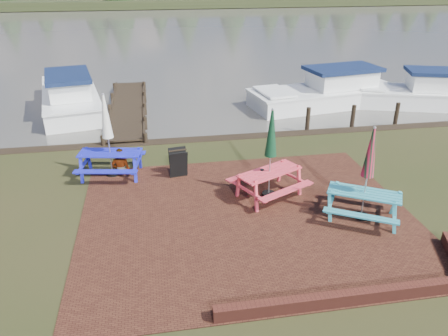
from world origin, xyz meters
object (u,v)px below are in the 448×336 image
object	(u,v)px
jetty	(128,108)
picnic_table_blue	(109,148)
chalkboard	(178,163)
boat_near	(328,93)
picnic_table_red	(270,167)
person	(119,149)
boat_far	(422,94)
boat_jetty	(70,97)
picnic_table_teal	(365,188)

from	to	relation	value
jetty	picnic_table_blue	bearing A→B (deg)	-92.46
chalkboard	boat_near	size ratio (longest dim) A/B	0.12
picnic_table_red	boat_near	distance (m)	10.56
picnic_table_red	person	xyz separation A→B (m)	(-4.40, 2.34, -0.09)
person	boat_far	bearing A→B (deg)	-156.27
boat_jetty	person	size ratio (longest dim) A/B	4.42
picnic_table_teal	boat_near	world-z (taller)	picnic_table_teal
boat_far	person	world-z (taller)	person
person	chalkboard	bearing A→B (deg)	165.00
boat_jetty	boat_far	xyz separation A→B (m)	(17.10, -2.35, -0.03)
boat_jetty	boat_near	world-z (taller)	boat_jetty
boat_jetty	boat_near	xyz separation A→B (m)	(12.56, -1.39, -0.02)
picnic_table_blue	boat_far	xyz separation A→B (m)	(14.68, 5.85, -0.55)
person	boat_jetty	bearing A→B (deg)	-69.40
boat_far	person	bearing A→B (deg)	129.14
picnic_table_red	picnic_table_blue	bearing A→B (deg)	128.00
picnic_table_red	person	world-z (taller)	picnic_table_red
picnic_table_red	picnic_table_blue	world-z (taller)	picnic_table_blue
picnic_table_red	jetty	size ratio (longest dim) A/B	0.30
boat_near	boat_far	size ratio (longest dim) A/B	1.15
picnic_table_red	person	distance (m)	4.99
boat_jetty	boat_near	distance (m)	12.64
boat_near	person	distance (m)	11.92
picnic_table_teal	boat_jetty	world-z (taller)	picnic_table_teal
boat_jetty	boat_far	bearing A→B (deg)	-18.70
jetty	person	distance (m)	6.88
picnic_table_teal	boat_near	bearing A→B (deg)	103.13
picnic_table_teal	jetty	bearing A→B (deg)	151.49
chalkboard	boat_near	distance (m)	10.80
boat_far	person	xyz separation A→B (m)	(-14.41, -5.71, 0.46)
picnic_table_teal	boat_jetty	distance (m)	15.19
picnic_table_blue	jetty	distance (m)	7.03
jetty	boat_jetty	xyz separation A→B (m)	(-2.72, 1.22, 0.31)
picnic_table_blue	boat_near	size ratio (longest dim) A/B	0.35
picnic_table_blue	person	xyz separation A→B (m)	(0.27, 0.14, -0.10)
jetty	picnic_table_teal	bearing A→B (deg)	-58.85
picnic_table_blue	picnic_table_red	bearing A→B (deg)	-15.32
jetty	boat_far	xyz separation A→B (m)	(14.38, -1.13, 0.29)
boat_far	person	distance (m)	15.50
boat_near	boat_far	distance (m)	4.64
picnic_table_red	boat_near	xyz separation A→B (m)	(5.46, 9.02, -0.53)
picnic_table_blue	boat_far	bearing A→B (deg)	31.68
picnic_table_teal	jetty	size ratio (longest dim) A/B	0.29
chalkboard	jetty	bearing A→B (deg)	95.47
picnic_table_teal	picnic_table_red	bearing A→B (deg)	173.29
picnic_table_blue	boat_near	distance (m)	12.22
picnic_table_red	jetty	distance (m)	10.21
jetty	person	xyz separation A→B (m)	(-0.03, -6.84, 0.74)
picnic_table_blue	person	distance (m)	0.32
chalkboard	boat_jetty	xyz separation A→B (m)	(-4.56, 8.63, -0.05)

